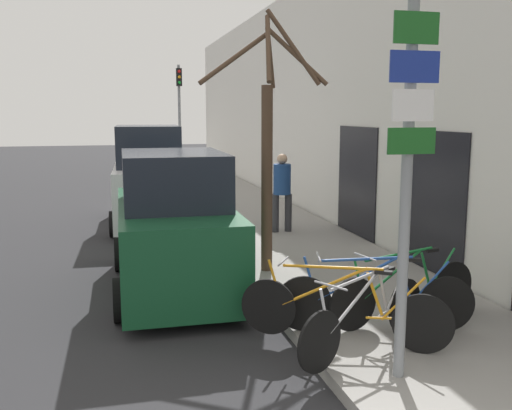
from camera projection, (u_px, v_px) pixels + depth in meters
ground_plane at (162, 233)px, 13.95m from camera, size 80.00×80.00×0.00m
sidewalk_curb at (240, 207)px, 17.25m from camera, size 3.20×32.00×0.15m
building_facade at (297, 102)px, 17.10m from camera, size 0.23×32.00×6.50m
signpost at (407, 176)px, 5.69m from camera, size 0.53×0.13×3.85m
bicycle_0 at (366, 317)px, 6.63m from camera, size 2.08×1.20×0.95m
bicycle_1 at (343, 310)px, 6.83m from camera, size 2.18×1.42×0.98m
bicycle_2 at (375, 299)px, 7.22m from camera, size 2.45×0.75×0.99m
bicycle_3 at (405, 290)px, 7.60m from camera, size 2.36×0.64×0.97m
parked_car_0 at (174, 228)px, 9.31m from camera, size 2.01×4.38×2.29m
parked_car_1 at (149, 181)px, 14.80m from camera, size 2.09×4.56×2.59m
pedestrian_near at (282, 187)px, 13.22m from camera, size 0.48×0.41×1.83m
street_tree at (268, 148)px, 9.75m from camera, size 2.18×1.78×4.46m
traffic_light at (180, 109)px, 21.11m from camera, size 0.20×0.30×4.50m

